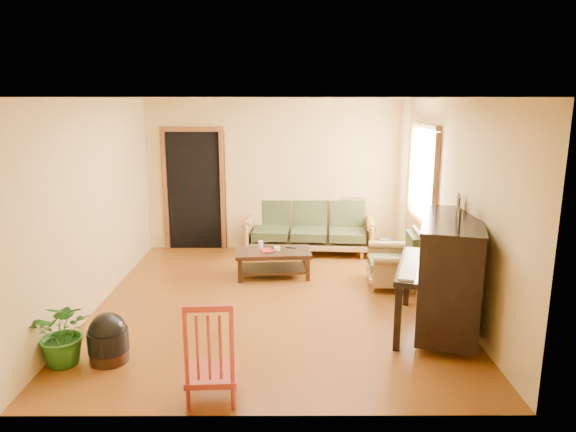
{
  "coord_description": "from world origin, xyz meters",
  "views": [
    {
      "loc": [
        0.16,
        -6.31,
        2.59
      ],
      "look_at": [
        0.18,
        0.2,
        1.1
      ],
      "focal_mm": 32.0,
      "sensor_mm": 36.0,
      "label": 1
    }
  ],
  "objects_px": {
    "sofa": "(309,227)",
    "potted_plant": "(64,332)",
    "ceramic_crock": "(385,246)",
    "piano": "(449,276)",
    "armchair": "(393,258)",
    "coffee_table": "(273,263)",
    "red_chair": "(211,348)",
    "footstool": "(108,343)"
  },
  "relations": [
    {
      "from": "sofa",
      "to": "potted_plant",
      "type": "bearing_deg",
      "value": -119.12
    },
    {
      "from": "ceramic_crock",
      "to": "potted_plant",
      "type": "xyz_separation_m",
      "value": [
        -3.89,
        -3.8,
        0.22
      ]
    },
    {
      "from": "piano",
      "to": "potted_plant",
      "type": "height_order",
      "value": "piano"
    },
    {
      "from": "armchair",
      "to": "potted_plant",
      "type": "distance_m",
      "value": 4.3
    },
    {
      "from": "coffee_table",
      "to": "potted_plant",
      "type": "xyz_separation_m",
      "value": [
        -1.99,
        -2.6,
        0.14
      ]
    },
    {
      "from": "armchair",
      "to": "potted_plant",
      "type": "bearing_deg",
      "value": -144.99
    },
    {
      "from": "coffee_table",
      "to": "red_chair",
      "type": "bearing_deg",
      "value": -98.08
    },
    {
      "from": "piano",
      "to": "ceramic_crock",
      "type": "height_order",
      "value": "piano"
    },
    {
      "from": "sofa",
      "to": "ceramic_crock",
      "type": "bearing_deg",
      "value": 3.87
    },
    {
      "from": "sofa",
      "to": "footstool",
      "type": "height_order",
      "value": "sofa"
    },
    {
      "from": "armchair",
      "to": "coffee_table",
      "type": "bearing_deg",
      "value": 171.18
    },
    {
      "from": "sofa",
      "to": "piano",
      "type": "relative_size",
      "value": 1.44
    },
    {
      "from": "piano",
      "to": "red_chair",
      "type": "height_order",
      "value": "piano"
    },
    {
      "from": "sofa",
      "to": "ceramic_crock",
      "type": "distance_m",
      "value": 1.35
    },
    {
      "from": "red_chair",
      "to": "armchair",
      "type": "bearing_deg",
      "value": 49.36
    },
    {
      "from": "sofa",
      "to": "armchair",
      "type": "relative_size",
      "value": 2.64
    },
    {
      "from": "coffee_table",
      "to": "red_chair",
      "type": "distance_m",
      "value": 3.24
    },
    {
      "from": "piano",
      "to": "potted_plant",
      "type": "distance_m",
      "value": 4.09
    },
    {
      "from": "sofa",
      "to": "ceramic_crock",
      "type": "relative_size",
      "value": 8.77
    },
    {
      "from": "armchair",
      "to": "ceramic_crock",
      "type": "relative_size",
      "value": 3.33
    },
    {
      "from": "piano",
      "to": "ceramic_crock",
      "type": "bearing_deg",
      "value": 109.41
    },
    {
      "from": "armchair",
      "to": "piano",
      "type": "height_order",
      "value": "piano"
    },
    {
      "from": "piano",
      "to": "sofa",
      "type": "bearing_deg",
      "value": 132.05
    },
    {
      "from": "coffee_table",
      "to": "potted_plant",
      "type": "relative_size",
      "value": 1.6
    },
    {
      "from": "red_chair",
      "to": "ceramic_crock",
      "type": "bearing_deg",
      "value": 58.57
    },
    {
      "from": "red_chair",
      "to": "ceramic_crock",
      "type": "xyz_separation_m",
      "value": [
        2.35,
        4.39,
        -0.35
      ]
    },
    {
      "from": "coffee_table",
      "to": "red_chair",
      "type": "relative_size",
      "value": 1.16
    },
    {
      "from": "sofa",
      "to": "ceramic_crock",
      "type": "xyz_separation_m",
      "value": [
        1.31,
        -0.02,
        -0.34
      ]
    },
    {
      "from": "sofa",
      "to": "armchair",
      "type": "distance_m",
      "value": 1.95
    },
    {
      "from": "red_chair",
      "to": "potted_plant",
      "type": "height_order",
      "value": "red_chair"
    },
    {
      "from": "armchair",
      "to": "red_chair",
      "type": "xyz_separation_m",
      "value": [
        -2.15,
        -2.81,
        0.07
      ]
    },
    {
      "from": "piano",
      "to": "footstool",
      "type": "height_order",
      "value": "piano"
    },
    {
      "from": "piano",
      "to": "footstool",
      "type": "relative_size",
      "value": 3.7
    },
    {
      "from": "footstool",
      "to": "red_chair",
      "type": "relative_size",
      "value": 0.43
    },
    {
      "from": "red_chair",
      "to": "piano",
      "type": "bearing_deg",
      "value": 25.21
    },
    {
      "from": "armchair",
      "to": "ceramic_crock",
      "type": "distance_m",
      "value": 1.62
    },
    {
      "from": "potted_plant",
      "to": "ceramic_crock",
      "type": "bearing_deg",
      "value": 44.28
    },
    {
      "from": "coffee_table",
      "to": "armchair",
      "type": "bearing_deg",
      "value": -12.87
    },
    {
      "from": "coffee_table",
      "to": "armchair",
      "type": "distance_m",
      "value": 1.75
    },
    {
      "from": "ceramic_crock",
      "to": "sofa",
      "type": "bearing_deg",
      "value": 178.91
    },
    {
      "from": "footstool",
      "to": "ceramic_crock",
      "type": "xyz_separation_m",
      "value": [
        3.49,
        3.74,
        -0.07
      ]
    },
    {
      "from": "sofa",
      "to": "footstool",
      "type": "relative_size",
      "value": 5.33
    }
  ]
}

